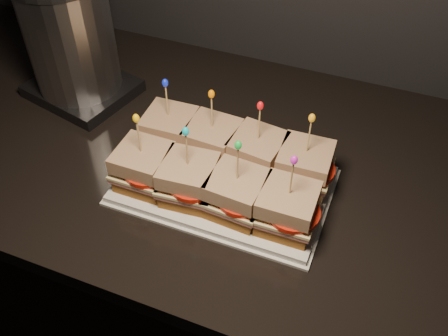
% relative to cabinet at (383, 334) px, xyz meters
% --- Properties ---
extents(cabinet, '(2.62, 0.70, 0.88)m').
position_rel_cabinet_xyz_m(cabinet, '(0.00, 0.00, 0.00)').
color(cabinet, black).
rests_on(cabinet, ground).
extents(granite_slab, '(2.66, 0.74, 0.04)m').
position_rel_cabinet_xyz_m(granite_slab, '(0.00, 0.00, 0.46)').
color(granite_slab, black).
rests_on(granite_slab, cabinet).
extents(platter, '(0.39, 0.24, 0.02)m').
position_rel_cabinet_xyz_m(platter, '(-0.39, -0.09, 0.48)').
color(platter, white).
rests_on(platter, granite_slab).
extents(platter_rim, '(0.40, 0.25, 0.01)m').
position_rel_cabinet_xyz_m(platter_rim, '(-0.39, -0.09, 0.48)').
color(platter_rim, white).
rests_on(platter_rim, granite_slab).
extents(sandwich_0_bread_bot, '(0.09, 0.09, 0.03)m').
position_rel_cabinet_xyz_m(sandwich_0_bread_bot, '(-0.53, -0.04, 0.51)').
color(sandwich_0_bread_bot, brown).
rests_on(sandwich_0_bread_bot, platter).
extents(sandwich_0_ham, '(0.10, 0.10, 0.01)m').
position_rel_cabinet_xyz_m(sandwich_0_ham, '(-0.53, -0.04, 0.52)').
color(sandwich_0_ham, '#BA5954').
rests_on(sandwich_0_ham, sandwich_0_bread_bot).
extents(sandwich_0_cheese, '(0.11, 0.10, 0.01)m').
position_rel_cabinet_xyz_m(sandwich_0_cheese, '(-0.53, -0.04, 0.53)').
color(sandwich_0_cheese, '#F4DF99').
rests_on(sandwich_0_cheese, sandwich_0_ham).
extents(sandwich_0_tomato, '(0.09, 0.09, 0.01)m').
position_rel_cabinet_xyz_m(sandwich_0_tomato, '(-0.52, -0.04, 0.54)').
color(sandwich_0_tomato, red).
rests_on(sandwich_0_tomato, sandwich_0_cheese).
extents(sandwich_0_bread_top, '(0.10, 0.10, 0.03)m').
position_rel_cabinet_xyz_m(sandwich_0_bread_top, '(-0.53, -0.04, 0.56)').
color(sandwich_0_bread_top, brown).
rests_on(sandwich_0_bread_top, sandwich_0_tomato).
extents(sandwich_0_pick, '(0.00, 0.00, 0.09)m').
position_rel_cabinet_xyz_m(sandwich_0_pick, '(-0.53, -0.04, 0.60)').
color(sandwich_0_pick, tan).
rests_on(sandwich_0_pick, sandwich_0_bread_top).
extents(sandwich_0_frill, '(0.01, 0.01, 0.02)m').
position_rel_cabinet_xyz_m(sandwich_0_frill, '(-0.53, -0.04, 0.65)').
color(sandwich_0_frill, '#1124D4').
rests_on(sandwich_0_frill, sandwich_0_pick).
extents(sandwich_1_bread_bot, '(0.10, 0.10, 0.03)m').
position_rel_cabinet_xyz_m(sandwich_1_bread_bot, '(-0.44, -0.04, 0.51)').
color(sandwich_1_bread_bot, brown).
rests_on(sandwich_1_bread_bot, platter).
extents(sandwich_1_ham, '(0.11, 0.10, 0.01)m').
position_rel_cabinet_xyz_m(sandwich_1_ham, '(-0.44, -0.04, 0.52)').
color(sandwich_1_ham, '#BA5954').
rests_on(sandwich_1_ham, sandwich_1_bread_bot).
extents(sandwich_1_cheese, '(0.11, 0.10, 0.01)m').
position_rel_cabinet_xyz_m(sandwich_1_cheese, '(-0.44, -0.04, 0.53)').
color(sandwich_1_cheese, '#F4DF99').
rests_on(sandwich_1_cheese, sandwich_1_ham).
extents(sandwich_1_tomato, '(0.09, 0.09, 0.01)m').
position_rel_cabinet_xyz_m(sandwich_1_tomato, '(-0.43, -0.04, 0.54)').
color(sandwich_1_tomato, red).
rests_on(sandwich_1_tomato, sandwich_1_cheese).
extents(sandwich_1_bread_top, '(0.10, 0.10, 0.03)m').
position_rel_cabinet_xyz_m(sandwich_1_bread_top, '(-0.44, -0.04, 0.56)').
color(sandwich_1_bread_top, brown).
rests_on(sandwich_1_bread_top, sandwich_1_tomato).
extents(sandwich_1_pick, '(0.00, 0.00, 0.09)m').
position_rel_cabinet_xyz_m(sandwich_1_pick, '(-0.44, -0.04, 0.60)').
color(sandwich_1_pick, tan).
rests_on(sandwich_1_pick, sandwich_1_bread_top).
extents(sandwich_1_frill, '(0.01, 0.01, 0.02)m').
position_rel_cabinet_xyz_m(sandwich_1_frill, '(-0.44, -0.04, 0.65)').
color(sandwich_1_frill, orange).
rests_on(sandwich_1_frill, sandwich_1_pick).
extents(sandwich_2_bread_bot, '(0.10, 0.10, 0.03)m').
position_rel_cabinet_xyz_m(sandwich_2_bread_bot, '(-0.35, -0.04, 0.51)').
color(sandwich_2_bread_bot, brown).
rests_on(sandwich_2_bread_bot, platter).
extents(sandwich_2_ham, '(0.11, 0.11, 0.01)m').
position_rel_cabinet_xyz_m(sandwich_2_ham, '(-0.35, -0.04, 0.52)').
color(sandwich_2_ham, '#BA5954').
rests_on(sandwich_2_ham, sandwich_2_bread_bot).
extents(sandwich_2_cheese, '(0.11, 0.11, 0.01)m').
position_rel_cabinet_xyz_m(sandwich_2_cheese, '(-0.35, -0.04, 0.53)').
color(sandwich_2_cheese, '#F4DF99').
rests_on(sandwich_2_cheese, sandwich_2_ham).
extents(sandwich_2_tomato, '(0.09, 0.09, 0.01)m').
position_rel_cabinet_xyz_m(sandwich_2_tomato, '(-0.33, -0.04, 0.54)').
color(sandwich_2_tomato, red).
rests_on(sandwich_2_tomato, sandwich_2_cheese).
extents(sandwich_2_bread_top, '(0.10, 0.10, 0.03)m').
position_rel_cabinet_xyz_m(sandwich_2_bread_top, '(-0.35, -0.04, 0.56)').
color(sandwich_2_bread_top, brown).
rests_on(sandwich_2_bread_top, sandwich_2_tomato).
extents(sandwich_2_pick, '(0.00, 0.00, 0.09)m').
position_rel_cabinet_xyz_m(sandwich_2_pick, '(-0.35, -0.04, 0.60)').
color(sandwich_2_pick, tan).
rests_on(sandwich_2_pick, sandwich_2_bread_top).
extents(sandwich_2_frill, '(0.01, 0.01, 0.02)m').
position_rel_cabinet_xyz_m(sandwich_2_frill, '(-0.35, -0.04, 0.65)').
color(sandwich_2_frill, red).
rests_on(sandwich_2_frill, sandwich_2_pick).
extents(sandwich_3_bread_bot, '(0.09, 0.09, 0.03)m').
position_rel_cabinet_xyz_m(sandwich_3_bread_bot, '(-0.26, -0.04, 0.51)').
color(sandwich_3_bread_bot, brown).
rests_on(sandwich_3_bread_bot, platter).
extents(sandwich_3_ham, '(0.10, 0.10, 0.01)m').
position_rel_cabinet_xyz_m(sandwich_3_ham, '(-0.26, -0.04, 0.52)').
color(sandwich_3_ham, '#BA5954').
rests_on(sandwich_3_ham, sandwich_3_bread_bot).
extents(sandwich_3_cheese, '(0.11, 0.10, 0.01)m').
position_rel_cabinet_xyz_m(sandwich_3_cheese, '(-0.26, -0.04, 0.53)').
color(sandwich_3_cheese, '#F4DF99').
rests_on(sandwich_3_cheese, sandwich_3_ham).
extents(sandwich_3_tomato, '(0.09, 0.09, 0.01)m').
position_rel_cabinet_xyz_m(sandwich_3_tomato, '(-0.24, -0.04, 0.54)').
color(sandwich_3_tomato, red).
rests_on(sandwich_3_tomato, sandwich_3_cheese).
extents(sandwich_3_bread_top, '(0.10, 0.10, 0.03)m').
position_rel_cabinet_xyz_m(sandwich_3_bread_top, '(-0.26, -0.04, 0.56)').
color(sandwich_3_bread_top, brown).
rests_on(sandwich_3_bread_top, sandwich_3_tomato).
extents(sandwich_3_pick, '(0.00, 0.00, 0.09)m').
position_rel_cabinet_xyz_m(sandwich_3_pick, '(-0.26, -0.04, 0.60)').
color(sandwich_3_pick, tan).
rests_on(sandwich_3_pick, sandwich_3_bread_top).
extents(sandwich_3_frill, '(0.01, 0.01, 0.02)m').
position_rel_cabinet_xyz_m(sandwich_3_frill, '(-0.26, -0.04, 0.65)').
color(sandwich_3_frill, orange).
rests_on(sandwich_3_frill, sandwich_3_pick).
extents(sandwich_4_bread_bot, '(0.09, 0.09, 0.03)m').
position_rel_cabinet_xyz_m(sandwich_4_bread_bot, '(-0.53, -0.15, 0.51)').
color(sandwich_4_bread_bot, brown).
rests_on(sandwich_4_bread_bot, platter).
extents(sandwich_4_ham, '(0.10, 0.10, 0.01)m').
position_rel_cabinet_xyz_m(sandwich_4_ham, '(-0.53, -0.15, 0.52)').
color(sandwich_4_ham, '#BA5954').
rests_on(sandwich_4_ham, sandwich_4_bread_bot).
extents(sandwich_4_cheese, '(0.10, 0.10, 0.01)m').
position_rel_cabinet_xyz_m(sandwich_4_cheese, '(-0.53, -0.15, 0.53)').
color(sandwich_4_cheese, '#F4DF99').
rests_on(sandwich_4_cheese, sandwich_4_ham).
extents(sandwich_4_tomato, '(0.09, 0.09, 0.01)m').
position_rel_cabinet_xyz_m(sandwich_4_tomato, '(-0.52, -0.15, 0.54)').
color(sandwich_4_tomato, red).
rests_on(sandwich_4_tomato, sandwich_4_cheese).
extents(sandwich_4_bread_top, '(0.09, 0.09, 0.03)m').
position_rel_cabinet_xyz_m(sandwich_4_bread_top, '(-0.53, -0.15, 0.56)').
color(sandwich_4_bread_top, brown).
rests_on(sandwich_4_bread_top, sandwich_4_tomato).
extents(sandwich_4_pick, '(0.00, 0.00, 0.09)m').
position_rel_cabinet_xyz_m(sandwich_4_pick, '(-0.53, -0.15, 0.60)').
color(sandwich_4_pick, tan).
rests_on(sandwich_4_pick, sandwich_4_bread_top).
extents(sandwich_4_frill, '(0.01, 0.01, 0.02)m').
position_rel_cabinet_xyz_m(sandwich_4_frill, '(-0.53, -0.15, 0.65)').
color(sandwich_4_frill, '#EEAE08').
rests_on(sandwich_4_frill, sandwich_4_pick).
extents(sandwich_5_bread_bot, '(0.10, 0.10, 0.03)m').
position_rel_cabinet_xyz_m(sandwich_5_bread_bot, '(-0.44, -0.15, 0.51)').
color(sandwich_5_bread_bot, brown).
rests_on(sandwich_5_bread_bot, platter).
extents(sandwich_5_ham, '(0.11, 0.11, 0.01)m').
position_rel_cabinet_xyz_m(sandwich_5_ham, '(-0.44, -0.15, 0.52)').
color(sandwich_5_ham, '#BA5954').
rests_on(sandwich_5_ham, sandwich_5_bread_bot).
extents(sandwich_5_cheese, '(0.11, 0.11, 0.01)m').
position_rel_cabinet_xyz_m(sandwich_5_cheese, '(-0.44, -0.15, 0.53)').
color(sandwich_5_cheese, '#F4DF99').
rests_on(sandwich_5_cheese, sandwich_5_ham).
extents(sandwich_5_tomato, '(0.09, 0.09, 0.01)m').
position_rel_cabinet_xyz_m(sandwich_5_tomato, '(-0.43, -0.15, 0.54)').
color(sandwich_5_tomato, red).
rests_on(sandwich_5_tomato, sandwich_5_cheese).
extents(sandwich_5_bread_top, '(0.10, 0.10, 0.03)m').
position_rel_cabinet_xyz_m(sandwich_5_bread_top, '(-0.44, -0.15, 0.56)').
color(sandwich_5_bread_top, brown).
rests_on(sandwich_5_bread_top, sandwich_5_tomato).
extents(sandwich_5_pick, '(0.00, 0.00, 0.09)m').
position_rel_cabinet_xyz_m(sandwich_5_pick, '(-0.44, -0.15, 0.60)').
color(sandwich_5_pick, tan).
rests_on(sandwich_5_pick, sandwich_5_bread_top).
extents(sandwich_5_frill, '(0.01, 0.01, 0.02)m').
position_rel_cabinet_xyz_m(sandwich_5_frill, '(-0.44, -0.15, 0.65)').
color(sandwich_5_frill, '#0BAEBB').
rests_on(sandwich_5_frill, sandwich_5_pick).
extents(sandwich_6_bread_bot, '(0.10, 0.10, 0.03)m').
position_rel_cabinet_xyz_m(sandwich_6_bread_bot, '(-0.35, -0.15, 0.51)').
color(sandwich_6_bread_bot, brown).
rests_on(sandwich_6_bread_bot, platter).
extents(sandwich_6_ham, '(0.11, 0.10, 0.01)m').
position_rel_cabinet_xyz_m(sandwich_6_ham, '(-0.35, -0.15, 0.52)').
color(sandwich_6_ham, '#BA5954').
rests_on(sandwich_6_ham, sandwich_6_bread_bot).
extents(sandwich_6_cheese, '(0.11, 0.11, 0.01)m').
position_rel_cabinet_xyz_m(sandwich_6_cheese, '(-0.35, -0.15, 0.53)').
color(sandwich_6_cheese, '#F4DF99').
rests_on(sandwich_6_cheese, sandwich_6_ham).
extents(sandwich_6_tomato, '(0.09, 0.09, 0.01)m').
position_rel_cabinet_xyz_m(sandwich_6_tomato, '(-0.33, -0.15, 0.54)').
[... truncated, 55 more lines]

